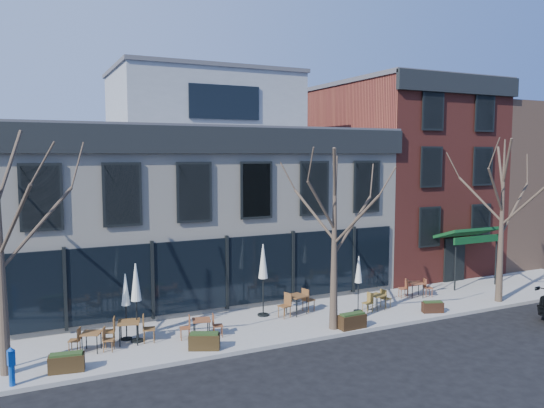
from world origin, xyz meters
name	(u,v)px	position (x,y,z in m)	size (l,w,h in m)	color
ground	(227,315)	(0.00, 0.00, 0.00)	(120.00, 120.00, 0.00)	black
sidewalk_front	(316,317)	(3.25, -2.15, 0.07)	(33.50, 4.70, 0.15)	gray
corner_building	(192,198)	(0.07, 5.07, 4.72)	(18.39, 10.39, 11.10)	beige
red_brick_building	(396,176)	(13.00, 4.98, 5.64)	(8.20, 11.78, 11.18)	maroon
bg_building	(499,181)	(23.00, 6.00, 5.00)	(12.00, 12.00, 10.00)	#8C664C
tree_corner	(0,244)	(-8.49, -3.20, 4.25)	(3.93, 3.98, 7.92)	#382B21
tree_mid	(335,237)	(3.01, -3.90, 3.79)	(3.50, 3.55, 7.04)	#382B21
tree_right	(502,219)	(12.01, -3.90, 4.02)	(3.72, 3.77, 7.48)	#382B21
call_box	(11,365)	(-8.32, -4.20, 0.77)	(0.24, 0.23, 1.18)	#0B3C9A
cafe_set_0	(92,339)	(-5.85, -2.35, 0.58)	(1.60, 0.96, 0.83)	brown
cafe_set_1	(129,329)	(-4.53, -2.11, 0.66)	(1.94, 0.92, 1.00)	brown
cafe_set_2	(201,326)	(-1.99, -2.68, 0.59)	(1.67, 0.78, 0.86)	brown
cafe_set_3	(297,302)	(2.58, -1.63, 0.67)	(1.96, 0.96, 1.00)	brown
cafe_set_4	(377,300)	(6.04, -2.59, 0.58)	(1.63, 0.76, 0.83)	brown
cafe_set_5	(416,288)	(9.00, -1.66, 0.60)	(1.70, 0.92, 0.87)	brown
umbrella_0	(126,293)	(-4.54, -1.67, 1.89)	(0.40, 0.40, 2.47)	black
umbrella_1	(136,287)	(-4.24, -2.04, 2.20)	(0.46, 0.46, 2.90)	black
umbrella_2	(263,265)	(1.21, -1.20, 2.31)	(0.49, 0.49, 3.06)	black
umbrella_3	(359,273)	(5.16, -2.45, 1.87)	(0.39, 0.39, 2.44)	black
planter_0	(67,362)	(-6.78, -3.81, 0.45)	(1.13, 0.60, 0.60)	#2F210F
planter_1	(204,341)	(-2.27, -3.85, 0.45)	(1.16, 0.84, 0.60)	#2F220F
planter_2	(352,321)	(3.68, -4.20, 0.46)	(1.12, 0.47, 0.62)	black
planter_3	(433,307)	(8.00, -3.94, 0.40)	(0.96, 0.63, 0.50)	black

